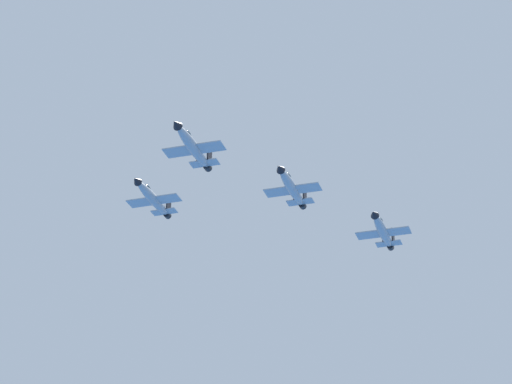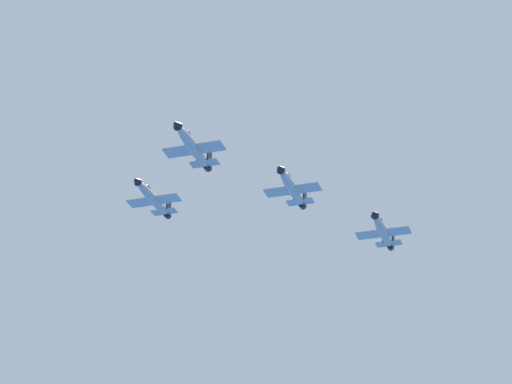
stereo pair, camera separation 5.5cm
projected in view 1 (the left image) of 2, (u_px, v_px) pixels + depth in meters
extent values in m
ellipsoid|color=#9EA3A8|center=(193.00, 147.00, 210.00)|extent=(10.26, 14.19, 2.01)
cone|color=black|center=(176.00, 124.00, 202.53)|extent=(2.53, 2.62, 1.71)
ellipsoid|color=#334751|center=(186.00, 134.00, 207.39)|extent=(2.73, 3.07, 1.17)
cube|color=#9EA3A8|center=(194.00, 149.00, 210.62)|extent=(11.31, 9.12, 0.20)
cube|color=black|center=(221.00, 145.00, 209.35)|extent=(2.42, 3.12, 0.24)
cube|color=black|center=(168.00, 153.00, 211.94)|extent=(2.42, 3.12, 0.24)
cube|color=#9EA3A8|center=(205.00, 163.00, 215.63)|extent=(5.83, 5.00, 0.20)
cube|color=black|center=(209.00, 155.00, 215.75)|extent=(1.45, 2.02, 2.91)
cube|color=black|center=(199.00, 156.00, 216.27)|extent=(1.45, 2.02, 2.91)
cylinder|color=black|center=(208.00, 167.00, 217.09)|extent=(1.79, 1.71, 1.41)
ellipsoid|color=#9EA3A8|center=(292.00, 188.00, 219.55)|extent=(9.89, 13.61, 1.93)
cone|color=black|center=(279.00, 168.00, 212.38)|extent=(2.44, 2.52, 1.64)
ellipsoid|color=#334751|center=(287.00, 177.00, 217.04)|extent=(2.63, 2.95, 1.13)
cube|color=#9EA3A8|center=(293.00, 190.00, 220.15)|extent=(10.85, 8.78, 0.19)
cube|color=black|center=(318.00, 186.00, 218.91)|extent=(2.33, 2.99, 0.23)
cube|color=black|center=(268.00, 193.00, 221.43)|extent=(2.33, 2.99, 0.23)
cube|color=#9EA3A8|center=(300.00, 202.00, 224.96)|extent=(5.60, 4.81, 0.19)
cube|color=black|center=(305.00, 194.00, 225.07)|extent=(1.40, 1.93, 2.79)
cube|color=black|center=(295.00, 195.00, 225.57)|extent=(1.40, 1.93, 2.79)
cylinder|color=black|center=(303.00, 205.00, 226.36)|extent=(1.72, 1.64, 1.35)
ellipsoid|color=#9EA3A8|center=(153.00, 199.00, 227.37)|extent=(9.89, 13.36, 1.91)
cone|color=black|center=(136.00, 180.00, 220.31)|extent=(2.41, 2.49, 1.62)
ellipsoid|color=#334751|center=(146.00, 188.00, 224.90)|extent=(2.61, 2.91, 1.11)
cube|color=#9EA3A8|center=(154.00, 201.00, 227.96)|extent=(10.68, 8.74, 0.19)
cube|color=black|center=(177.00, 197.00, 226.69)|extent=(2.32, 2.94, 0.23)
cube|color=black|center=(131.00, 204.00, 229.27)|extent=(2.32, 2.94, 0.23)
cube|color=#9EA3A8|center=(164.00, 212.00, 232.69)|extent=(5.52, 4.78, 0.19)
cube|color=black|center=(169.00, 204.00, 232.79)|extent=(1.40, 1.90, 2.76)
cube|color=black|center=(160.00, 205.00, 233.31)|extent=(1.40, 1.90, 2.76)
cylinder|color=black|center=(167.00, 215.00, 234.06)|extent=(1.70, 1.63, 1.34)
ellipsoid|color=#9EA3A8|center=(383.00, 231.00, 228.54)|extent=(9.83, 13.52, 1.92)
cone|color=black|center=(374.00, 214.00, 221.42)|extent=(2.42, 2.50, 1.63)
ellipsoid|color=#334751|center=(379.00, 221.00, 226.05)|extent=(2.61, 2.93, 1.12)
cube|color=#9EA3A8|center=(383.00, 233.00, 229.14)|extent=(10.78, 8.73, 0.19)
cube|color=black|center=(408.00, 230.00, 227.91)|extent=(2.32, 2.97, 0.23)
cube|color=black|center=(359.00, 236.00, 230.41)|extent=(2.32, 2.97, 0.23)
cube|color=#9EA3A8|center=(389.00, 244.00, 233.92)|extent=(5.57, 4.78, 0.19)
cube|color=black|center=(393.00, 236.00, 234.03)|extent=(1.39, 1.92, 2.77)
cube|color=black|center=(384.00, 237.00, 234.53)|extent=(1.39, 1.92, 2.77)
cylinder|color=black|center=(390.00, 247.00, 235.31)|extent=(1.71, 1.63, 1.34)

